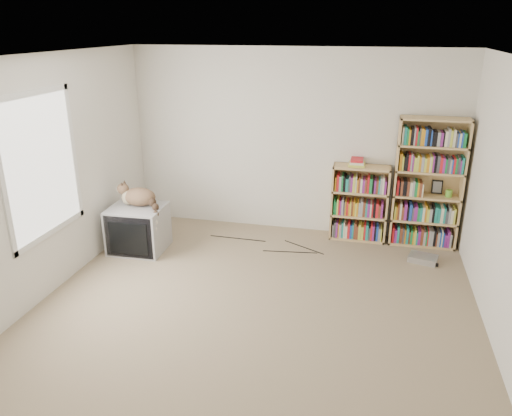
% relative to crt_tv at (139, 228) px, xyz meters
% --- Properties ---
extents(floor, '(4.50, 5.00, 0.01)m').
position_rel_crt_tv_xyz_m(floor, '(1.80, -1.33, -0.29)').
color(floor, gray).
rests_on(floor, ground).
extents(wall_back, '(4.50, 0.02, 2.50)m').
position_rel_crt_tv_xyz_m(wall_back, '(1.80, 1.17, 0.96)').
color(wall_back, silver).
rests_on(wall_back, floor).
extents(wall_front, '(4.50, 0.02, 2.50)m').
position_rel_crt_tv_xyz_m(wall_front, '(1.80, -3.83, 0.96)').
color(wall_front, silver).
rests_on(wall_front, floor).
extents(wall_left, '(0.02, 5.00, 2.50)m').
position_rel_crt_tv_xyz_m(wall_left, '(-0.45, -1.33, 0.96)').
color(wall_left, silver).
rests_on(wall_left, floor).
extents(ceiling, '(4.50, 5.00, 0.02)m').
position_rel_crt_tv_xyz_m(ceiling, '(1.80, -1.33, 2.21)').
color(ceiling, white).
rests_on(ceiling, wall_back).
extents(window, '(0.02, 1.22, 1.52)m').
position_rel_crt_tv_xyz_m(window, '(-0.44, -1.13, 1.11)').
color(window, white).
rests_on(window, wall_left).
extents(crt_tv, '(0.69, 0.64, 0.59)m').
position_rel_crt_tv_xyz_m(crt_tv, '(0.00, 0.00, 0.00)').
color(crt_tv, '#A1A1A4').
rests_on(crt_tv, floor).
extents(cat, '(0.64, 0.46, 0.51)m').
position_rel_crt_tv_xyz_m(cat, '(0.06, 0.03, 0.38)').
color(cat, '#342315').
rests_on(cat, crt_tv).
extents(bookcase_tall, '(0.84, 0.30, 1.69)m').
position_rel_crt_tv_xyz_m(bookcase_tall, '(3.58, 1.03, 0.51)').
color(bookcase_tall, tan).
rests_on(bookcase_tall, floor).
extents(bookcase_short, '(0.74, 0.30, 1.02)m').
position_rel_crt_tv_xyz_m(bookcase_short, '(2.74, 1.03, 0.18)').
color(bookcase_short, tan).
rests_on(bookcase_short, floor).
extents(book_stack, '(0.22, 0.28, 0.09)m').
position_rel_crt_tv_xyz_m(book_stack, '(2.65, 1.04, 0.77)').
color(book_stack, red).
rests_on(book_stack, bookcase_short).
extents(green_mug, '(0.08, 0.08, 0.09)m').
position_rel_crt_tv_xyz_m(green_mug, '(3.85, 1.01, 0.44)').
color(green_mug, '#6ABD36').
rests_on(green_mug, bookcase_tall).
extents(framed_print, '(0.13, 0.05, 0.18)m').
position_rel_crt_tv_xyz_m(framed_print, '(3.71, 1.11, 0.49)').
color(framed_print, black).
rests_on(framed_print, bookcase_tall).
extents(dvd_player, '(0.38, 0.31, 0.08)m').
position_rel_crt_tv_xyz_m(dvd_player, '(3.57, 0.47, -0.25)').
color(dvd_player, '#BDBCC2').
rests_on(dvd_player, floor).
extents(wall_outlet, '(0.01, 0.08, 0.13)m').
position_rel_crt_tv_xyz_m(wall_outlet, '(-0.44, 0.34, 0.03)').
color(wall_outlet, silver).
rests_on(wall_outlet, wall_left).
extents(floor_cables, '(1.20, 0.70, 0.01)m').
position_rel_crt_tv_xyz_m(floor_cables, '(1.65, 0.42, -0.29)').
color(floor_cables, black).
rests_on(floor_cables, floor).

